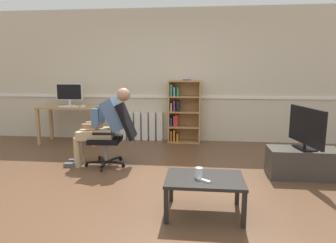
{
  "coord_description": "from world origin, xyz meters",
  "views": [
    {
      "loc": [
        0.62,
        -3.54,
        1.46
      ],
      "look_at": [
        0.15,
        0.85,
        0.7
      ],
      "focal_mm": 31.67,
      "sensor_mm": 36.0,
      "label": 1
    }
  ],
  "objects": [
    {
      "name": "ground_plane",
      "position": [
        0.0,
        0.0,
        0.0
      ],
      "size": [
        18.0,
        18.0,
        0.0
      ],
      "primitive_type": "plane",
      "color": "brown"
    },
    {
      "name": "back_wall",
      "position": [
        0.0,
        2.65,
        1.35
      ],
      "size": [
        12.0,
        0.13,
        2.7
      ],
      "color": "beige",
      "rests_on": "ground_plane"
    },
    {
      "name": "computer_desk",
      "position": [
        -1.98,
        2.15,
        0.64
      ],
      "size": [
        1.19,
        0.59,
        0.76
      ],
      "color": "tan",
      "rests_on": "ground_plane"
    },
    {
      "name": "imac_monitor",
      "position": [
        -2.01,
        2.23,
        1.01
      ],
      "size": [
        0.55,
        0.14,
        0.44
      ],
      "color": "silver",
      "rests_on": "computer_desk"
    },
    {
      "name": "keyboard",
      "position": [
        -1.94,
        2.01,
        0.77
      ],
      "size": [
        0.39,
        0.12,
        0.02
      ],
      "primitive_type": "cube",
      "color": "white",
      "rests_on": "computer_desk"
    },
    {
      "name": "computer_mouse",
      "position": [
        -1.64,
        2.03,
        0.77
      ],
      "size": [
        0.06,
        0.1,
        0.03
      ],
      "primitive_type": "cube",
      "color": "white",
      "rests_on": "computer_desk"
    },
    {
      "name": "bookshelf",
      "position": [
        0.27,
        2.44,
        0.64
      ],
      "size": [
        0.65,
        0.29,
        1.29
      ],
      "color": "#AD7F4C",
      "rests_on": "ground_plane"
    },
    {
      "name": "radiator",
      "position": [
        -0.6,
        2.54,
        0.3
      ],
      "size": [
        0.91,
        0.08,
        0.6
      ],
      "color": "white",
      "rests_on": "ground_plane"
    },
    {
      "name": "office_chair",
      "position": [
        -0.66,
        0.79,
        0.53
      ],
      "size": [
        0.79,
        0.62,
        0.98
      ],
      "rotation": [
        0.0,
        0.0,
        -1.51
      ],
      "color": "black",
      "rests_on": "ground_plane"
    },
    {
      "name": "person_seated",
      "position": [
        -0.83,
        0.78,
        0.65
      ],
      "size": [
        1.03,
        0.41,
        1.21
      ],
      "rotation": [
        0.0,
        0.0,
        -1.51
      ],
      "color": "tan",
      "rests_on": "ground_plane"
    },
    {
      "name": "tv_stand",
      "position": [
        2.06,
        0.58,
        0.2
      ],
      "size": [
        0.95,
        0.44,
        0.4
      ],
      "color": "#3D3833",
      "rests_on": "ground_plane"
    },
    {
      "name": "tv_screen",
      "position": [
        2.06,
        0.58,
        0.7
      ],
      "size": [
        0.26,
        0.83,
        0.57
      ],
      "rotation": [
        0.0,
        0.0,
        1.76
      ],
      "color": "black",
      "rests_on": "tv_stand"
    },
    {
      "name": "coffee_table",
      "position": [
        0.68,
        -0.64,
        0.34
      ],
      "size": [
        0.79,
        0.56,
        0.39
      ],
      "color": "black",
      "rests_on": "ground_plane"
    },
    {
      "name": "drinking_glass",
      "position": [
        0.63,
        -0.66,
        0.44
      ],
      "size": [
        0.08,
        0.08,
        0.11
      ],
      "primitive_type": "cylinder",
      "color": "silver",
      "rests_on": "coffee_table"
    },
    {
      "name": "spare_remote",
      "position": [
        0.67,
        -0.74,
        0.39
      ],
      "size": [
        0.14,
        0.12,
        0.02
      ],
      "primitive_type": "cube",
      "rotation": [
        0.0,
        0.0,
        4.04
      ],
      "color": "white",
      "rests_on": "coffee_table"
    }
  ]
}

